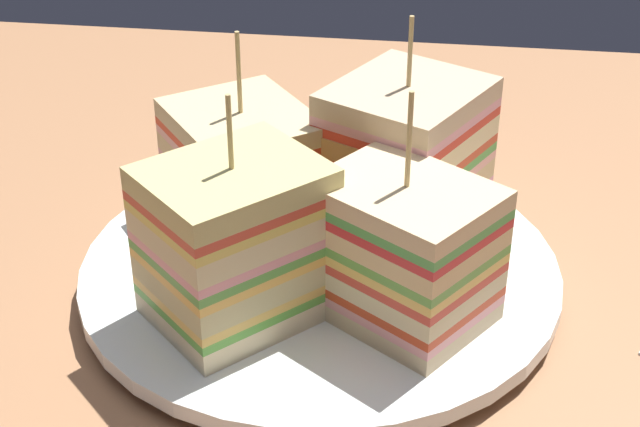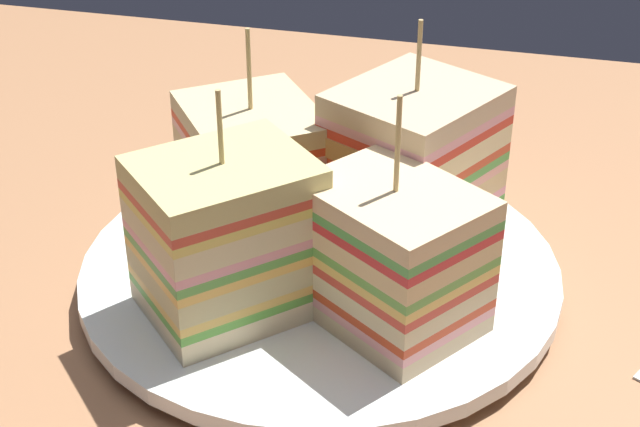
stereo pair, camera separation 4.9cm
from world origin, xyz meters
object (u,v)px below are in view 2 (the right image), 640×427
(sandwich_wedge_1, at_px, (392,256))
(chip_pile, at_px, (333,273))
(plate, at_px, (320,272))
(sandwich_wedge_2, at_px, (412,165))
(sandwich_wedge_0, at_px, (228,237))
(sandwich_wedge_3, at_px, (253,166))

(sandwich_wedge_1, relative_size, chip_pile, 1.63)
(plate, bearing_deg, sandwich_wedge_2, -133.56)
(chip_pile, bearing_deg, sandwich_wedge_0, 32.36)
(sandwich_wedge_0, xyz_separation_m, sandwich_wedge_2, (-0.07, -0.09, 0.00))
(plate, bearing_deg, sandwich_wedge_1, 140.05)
(sandwich_wedge_1, height_order, sandwich_wedge_3, sandwich_wedge_1)
(sandwich_wedge_2, relative_size, chip_pile, 1.71)
(sandwich_wedge_2, xyz_separation_m, sandwich_wedge_3, (0.09, 0.01, -0.01))
(plate, xyz_separation_m, chip_pile, (-0.01, 0.02, 0.01))
(plate, relative_size, sandwich_wedge_1, 2.15)
(chip_pile, bearing_deg, sandwich_wedge_2, -114.64)
(sandwich_wedge_1, bearing_deg, sandwich_wedge_0, 42.70)
(sandwich_wedge_1, height_order, chip_pile, sandwich_wedge_1)
(sandwich_wedge_0, relative_size, chip_pile, 1.61)
(plate, relative_size, sandwich_wedge_2, 2.06)
(sandwich_wedge_2, height_order, chip_pile, sandwich_wedge_2)
(chip_pile, bearing_deg, sandwich_wedge_3, -42.35)
(sandwich_wedge_3, bearing_deg, sandwich_wedge_1, 14.83)
(plate, xyz_separation_m, sandwich_wedge_2, (-0.04, -0.04, 0.05))
(plate, height_order, sandwich_wedge_2, sandwich_wedge_2)
(plate, distance_m, sandwich_wedge_2, 0.07)
(sandwich_wedge_0, xyz_separation_m, sandwich_wedge_1, (-0.08, -0.01, -0.00))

